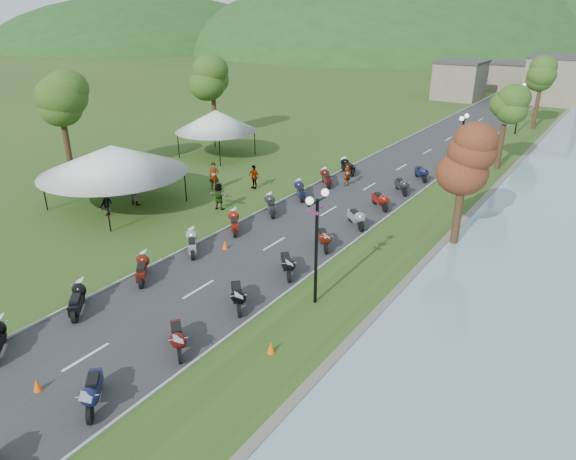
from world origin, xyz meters
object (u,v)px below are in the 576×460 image
Objects in this scene: vendor_tent_main at (115,176)px; pedestrian_b at (136,204)px; pedestrian_a at (215,189)px; pedestrian_c at (107,215)px.

vendor_tent_main is 2.27m from pedestrian_b.
vendor_tent_main is 3.48× the size of pedestrian_b.
pedestrian_a is 5.71m from pedestrian_b.
pedestrian_c is at bearing 85.89° from pedestrian_b.
pedestrian_c is (0.07, -2.32, 0.00)m from pedestrian_b.
vendor_tent_main reaches higher than pedestrian_b.
pedestrian_b is (0.73, 0.80, -2.00)m from vendor_tent_main.
pedestrian_b reaches higher than pedestrian_c.
pedestrian_a is 1.21× the size of pedestrian_c.
pedestrian_b is 2.32m from pedestrian_c.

